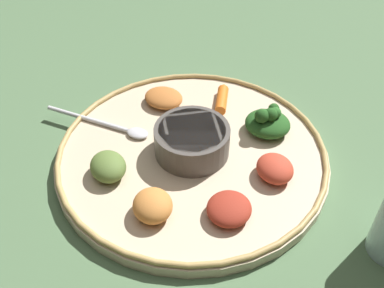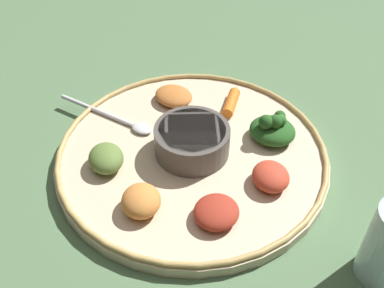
{
  "view_description": "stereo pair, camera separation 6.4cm",
  "coord_description": "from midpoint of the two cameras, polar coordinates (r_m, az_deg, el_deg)",
  "views": [
    {
      "loc": [
        -0.1,
        0.46,
        0.47
      ],
      "look_at": [
        0.0,
        0.0,
        0.03
      ],
      "focal_mm": 41.55,
      "sensor_mm": 36.0,
      "label": 1
    },
    {
      "loc": [
        -0.16,
        0.44,
        0.47
      ],
      "look_at": [
        0.0,
        0.0,
        0.03
      ],
      "focal_mm": 41.55,
      "sensor_mm": 36.0,
      "label": 2
    }
  ],
  "objects": [
    {
      "name": "mound_berbere_red",
      "position": [
        0.61,
        7.67,
        -3.28
      ],
      "size": [
        0.07,
        0.07,
        0.03
      ],
      "primitive_type": "ellipsoid",
      "rotation": [
        0.0,
        0.0,
        5.2
      ],
      "color": "#B73D28",
      "rests_on": "platter"
    },
    {
      "name": "platter",
      "position": [
        0.66,
        -2.79,
        -1.63
      ],
      "size": [
        0.4,
        0.4,
        0.02
      ],
      "primitive_type": "cylinder",
      "color": "#C6B293",
      "rests_on": "ground_plane"
    },
    {
      "name": "platter_rim",
      "position": [
        0.65,
        -2.82,
        -0.91
      ],
      "size": [
        0.4,
        0.4,
        0.01
      ],
      "primitive_type": "torus",
      "color": "tan",
      "rests_on": "platter"
    },
    {
      "name": "carrot_near_spoon",
      "position": [
        0.74,
        1.4,
        5.88
      ],
      "size": [
        0.02,
        0.08,
        0.02
      ],
      "color": "orange",
      "rests_on": "platter"
    },
    {
      "name": "mound_chickpea",
      "position": [
        0.74,
        -6.16,
        5.82
      ],
      "size": [
        0.08,
        0.07,
        0.02
      ],
      "primitive_type": "ellipsoid",
      "rotation": [
        0.0,
        0.0,
        5.98
      ],
      "color": "#B2662D",
      "rests_on": "platter"
    },
    {
      "name": "ground_plane",
      "position": [
        0.66,
        -2.77,
        -2.14
      ],
      "size": [
        2.4,
        2.4,
        0.0
      ],
      "primitive_type": "plane",
      "color": "#4C6B47"
    },
    {
      "name": "greens_pile",
      "position": [
        0.68,
        7.06,
        2.72
      ],
      "size": [
        0.08,
        0.07,
        0.05
      ],
      "color": "#23511E",
      "rests_on": "platter"
    },
    {
      "name": "center_bowl",
      "position": [
        0.64,
        -2.89,
        0.43
      ],
      "size": [
        0.11,
        0.11,
        0.04
      ],
      "color": "#4C4742",
      "rests_on": "platter"
    },
    {
      "name": "mound_collards",
      "position": [
        0.63,
        -13.64,
        -2.96
      ],
      "size": [
        0.07,
        0.08,
        0.03
      ],
      "primitive_type": "ellipsoid",
      "rotation": [
        0.0,
        0.0,
        2.22
      ],
      "color": "#567033",
      "rests_on": "platter"
    },
    {
      "name": "mound_beet",
      "position": [
        0.56,
        1.51,
        -8.47
      ],
      "size": [
        0.07,
        0.07,
        0.02
      ],
      "primitive_type": "ellipsoid",
      "rotation": [
        0.0,
        0.0,
        1.28
      ],
      "color": "maroon",
      "rests_on": "platter"
    },
    {
      "name": "spoon",
      "position": [
        0.71,
        -12.81,
        2.16
      ],
      "size": [
        0.18,
        0.05,
        0.01
      ],
      "color": "silver",
      "rests_on": "platter"
    },
    {
      "name": "mound_squash",
      "position": [
        0.57,
        -8.34,
        -7.99
      ],
      "size": [
        0.07,
        0.07,
        0.03
      ],
      "primitive_type": "ellipsoid",
      "rotation": [
        0.0,
        0.0,
        2.03
      ],
      "color": "#C67A38",
      "rests_on": "platter"
    }
  ]
}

